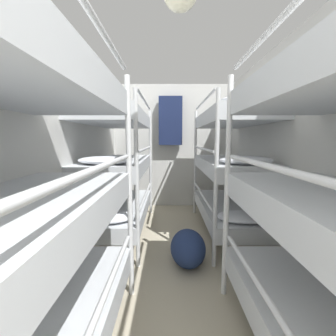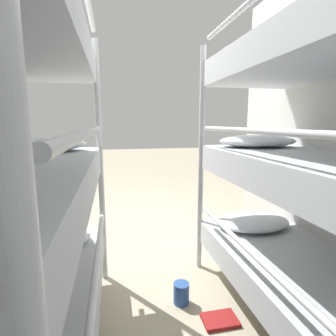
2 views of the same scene
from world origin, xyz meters
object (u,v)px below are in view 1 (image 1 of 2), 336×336
Objects in this scene: bunk_stack_right_far at (231,165)px; bunk_stack_left_far at (119,165)px; hanging_coat at (171,121)px; bunk_stack_left_near at (2,225)px; duffel_bag at (189,248)px.

bunk_stack_left_far is at bearing 180.00° from bunk_stack_right_far.
hanging_coat is at bearing 122.40° from bunk_stack_right_far.
bunk_stack_right_far is at bearing 54.87° from bunk_stack_left_near.
bunk_stack_left_near is 2.17m from bunk_stack_left_far.
bunk_stack_left_near is at bearing -90.00° from bunk_stack_left_far.
hanging_coat is (-0.80, 1.26, 0.69)m from bunk_stack_right_far.
bunk_stack_right_far is (1.52, 2.17, 0.00)m from bunk_stack_left_near.
duffel_bag is 2.54m from hanging_coat.
bunk_stack_left_near is at bearing -122.87° from duffel_bag.
bunk_stack_right_far is 1.65m from hanging_coat.
duffel_bag is 0.57× the size of hanging_coat.
duffel_bag is at bearing -85.40° from hanging_coat.
bunk_stack_right_far is at bearing 0.00° from bunk_stack_left_far.
bunk_stack_left_far is 1.52m from bunk_stack_right_far.
bunk_stack_left_near and bunk_stack_left_far have the same top height.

